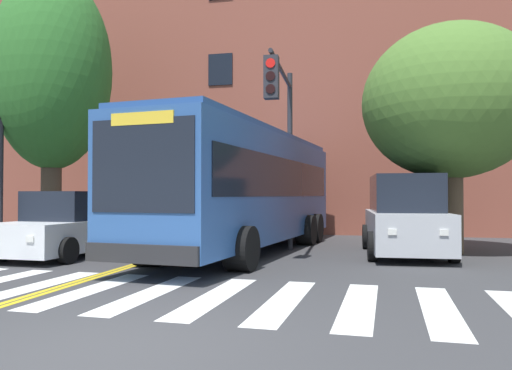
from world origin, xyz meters
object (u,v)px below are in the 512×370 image
Objects in this scene: car_white_near_lane at (68,227)px; car_teal_behind_bus at (302,208)px; city_bus at (247,188)px; street_tree_curbside_large at (449,103)px; street_tree_curbside_small at (52,72)px; traffic_light_overhead at (283,122)px; car_silver_far_lane at (405,217)px.

car_white_near_lane is 0.95× the size of car_teal_behind_bus.
car_teal_behind_bus is (0.47, 9.33, -0.87)m from city_bus.
street_tree_curbside_large is 0.69× the size of street_tree_curbside_small.
traffic_light_overhead reaches higher than car_teal_behind_bus.
street_tree_curbside_small is (-8.58, -7.10, 5.28)m from car_teal_behind_bus.
street_tree_curbside_small is at bearing -140.37° from car_teal_behind_bus.
city_bus is 1.16× the size of street_tree_curbside_small.
car_teal_behind_bus is at bearing 113.87° from car_silver_far_lane.
car_white_near_lane is (-4.59, -2.05, -1.10)m from city_bus.
street_tree_curbside_large reaches higher than traffic_light_overhead.
street_tree_curbside_large reaches higher than car_silver_far_lane.
street_tree_curbside_small is at bearing 164.64° from city_bus.
street_tree_curbside_small is at bearing 174.29° from street_tree_curbside_large.
street_tree_curbside_large is (5.82, 0.84, 2.44)m from city_bus.
street_tree_curbside_small is (-13.92, 1.39, 1.98)m from street_tree_curbside_large.
car_silver_far_lane is at bearing 2.69° from city_bus.
car_white_near_lane is 0.63× the size of street_tree_curbside_large.
car_teal_behind_bus reaches higher than car_white_near_lane.
car_silver_far_lane is 4.35m from traffic_light_overhead.
car_teal_behind_bus is 12.33m from street_tree_curbside_small.
street_tree_curbside_small reaches higher than car_silver_far_lane.
traffic_light_overhead is (-3.28, -1.07, 2.64)m from car_silver_far_lane.
car_silver_far_lane is 0.70× the size of street_tree_curbside_large.
city_bus is at bearing -177.31° from car_silver_far_lane.
traffic_light_overhead is at bearing 11.55° from car_white_near_lane.
car_teal_behind_bus is (-4.03, 9.12, -0.02)m from car_silver_far_lane.
car_silver_far_lane is at bearing -154.55° from street_tree_curbside_large.
car_silver_far_lane is 3.59m from street_tree_curbside_large.
traffic_light_overhead is 0.77× the size of street_tree_curbside_large.
car_silver_far_lane reaches higher than car_teal_behind_bus.
traffic_light_overhead reaches higher than city_bus.
street_tree_curbside_small is (-12.61, 2.01, 5.27)m from car_silver_far_lane.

